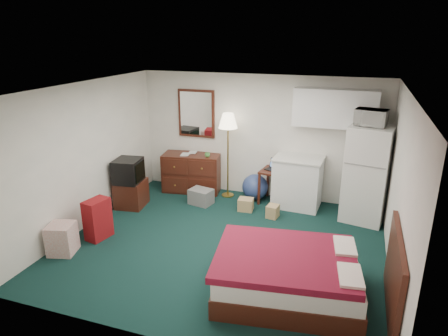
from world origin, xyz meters
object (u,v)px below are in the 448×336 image
(kitchen_counter, at_px, (297,183))
(tv_stand, at_px, (131,193))
(dresser, at_px, (192,173))
(bed, at_px, (288,275))
(suitcase, at_px, (98,219))
(floor_lamp, at_px, (228,156))
(fridge, at_px, (367,174))
(desk, at_px, (275,186))

(kitchen_counter, distance_m, tv_stand, 3.27)
(dresser, height_order, bed, dresser)
(tv_stand, bearing_deg, suitcase, -90.03)
(dresser, xyz_separation_m, floor_lamp, (0.83, -0.03, 0.47))
(floor_lamp, distance_m, suitcase, 2.88)
(kitchen_counter, relative_size, fridge, 0.55)
(floor_lamp, distance_m, fridge, 2.71)
(dresser, bearing_deg, floor_lamp, -10.39)
(floor_lamp, bearing_deg, kitchen_counter, -1.70)
(kitchen_counter, height_order, suitcase, kitchen_counter)
(dresser, distance_m, tv_stand, 1.40)
(suitcase, bearing_deg, kitchen_counter, 50.32)
(desk, xyz_separation_m, tv_stand, (-2.64, -1.08, -0.08))
(fridge, xyz_separation_m, bed, (-0.92, -2.68, -0.59))
(fridge, bearing_deg, dresser, -173.05)
(floor_lamp, height_order, suitcase, floor_lamp)
(kitchen_counter, bearing_deg, tv_stand, -157.76)
(desk, height_order, suitcase, desk)
(kitchen_counter, distance_m, suitcase, 3.76)
(fridge, height_order, suitcase, fridge)
(desk, bearing_deg, kitchen_counter, 5.63)
(suitcase, bearing_deg, desk, 55.32)
(floor_lamp, height_order, tv_stand, floor_lamp)
(floor_lamp, bearing_deg, fridge, -5.18)
(kitchen_counter, distance_m, bed, 2.91)
(dresser, height_order, floor_lamp, floor_lamp)
(dresser, relative_size, kitchen_counter, 1.24)
(desk, distance_m, kitchen_counter, 0.47)
(fridge, relative_size, bed, 0.98)
(tv_stand, bearing_deg, bed, -35.50)
(floor_lamp, bearing_deg, desk, -1.32)
(kitchen_counter, bearing_deg, bed, -80.04)
(fridge, relative_size, tv_stand, 3.08)
(floor_lamp, height_order, kitchen_counter, floor_lamp)
(floor_lamp, bearing_deg, bed, -58.71)
(floor_lamp, relative_size, fridge, 1.00)
(tv_stand, xyz_separation_m, suitcase, (0.17, -1.32, 0.08))
(kitchen_counter, distance_m, fridge, 1.32)
(kitchen_counter, bearing_deg, floor_lamp, -178.34)
(kitchen_counter, bearing_deg, fridge, -5.79)
(floor_lamp, relative_size, desk, 2.56)
(dresser, distance_m, bed, 3.94)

